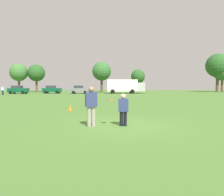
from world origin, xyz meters
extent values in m
plane|color=#47702D|center=(0.00, 0.00, 0.00)|extent=(154.22, 154.22, 0.00)
cylinder|color=gray|center=(-1.45, -0.28, 0.44)|extent=(0.17, 0.17, 0.88)
cylinder|color=gray|center=(-1.27, -0.23, 0.44)|extent=(0.17, 0.17, 0.88)
cube|color=navy|center=(-1.36, -0.25, 1.21)|extent=(0.56, 0.41, 0.66)
sphere|color=#8C664C|center=(-1.36, -0.25, 1.66)|extent=(0.25, 0.25, 0.25)
cylinder|color=black|center=(0.17, -0.15, 0.33)|extent=(0.16, 0.16, 0.65)
cylinder|color=black|center=(-0.01, -0.14, 0.33)|extent=(0.16, 0.16, 0.65)
cube|color=navy|center=(0.08, -0.15, 0.95)|extent=(0.47, 0.28, 0.59)
sphere|color=#D8AD8C|center=(0.08, -0.15, 1.35)|extent=(0.23, 0.23, 0.23)
cylinder|color=#E54C33|center=(-0.50, -0.22, 1.19)|extent=(0.27, 0.27, 0.06)
cube|color=#D8590C|center=(-3.36, 5.79, 0.01)|extent=(0.32, 0.32, 0.03)
cone|color=orange|center=(-3.36, 5.79, 0.26)|extent=(0.24, 0.24, 0.45)
cube|color=#0C4C2D|center=(-20.23, 37.43, 0.78)|extent=(4.22, 1.84, 0.90)
cube|color=#2D333D|center=(-20.48, 37.43, 1.50)|extent=(2.02, 1.66, 0.64)
cylinder|color=black|center=(-18.94, 38.44, 0.33)|extent=(0.66, 0.23, 0.66)
cylinder|color=black|center=(-18.92, 36.44, 0.33)|extent=(0.66, 0.23, 0.66)
cylinder|color=black|center=(-21.54, 38.42, 0.33)|extent=(0.66, 0.23, 0.66)
cylinder|color=black|center=(-21.52, 36.42, 0.33)|extent=(0.66, 0.23, 0.66)
cube|color=#0C4C2D|center=(-13.42, 39.66, 0.78)|extent=(4.22, 1.84, 0.90)
cube|color=#2D333D|center=(-13.67, 39.65, 1.50)|extent=(2.02, 1.66, 0.64)
cylinder|color=black|center=(-12.13, 40.67, 0.33)|extent=(0.66, 0.23, 0.66)
cylinder|color=black|center=(-12.11, 38.67, 0.33)|extent=(0.66, 0.23, 0.66)
cylinder|color=black|center=(-14.73, 40.64, 0.33)|extent=(0.66, 0.23, 0.66)
cylinder|color=black|center=(-14.71, 38.65, 0.33)|extent=(0.66, 0.23, 0.66)
cube|color=slate|center=(-6.86, 38.18, 0.78)|extent=(4.22, 1.84, 0.90)
cube|color=#2D333D|center=(-7.11, 38.17, 1.50)|extent=(2.02, 1.66, 0.64)
cylinder|color=black|center=(-5.57, 39.19, 0.33)|extent=(0.66, 0.23, 0.66)
cylinder|color=black|center=(-5.55, 37.19, 0.33)|extent=(0.66, 0.23, 0.66)
cylinder|color=black|center=(-8.18, 39.16, 0.33)|extent=(0.66, 0.23, 0.66)
cylinder|color=black|center=(-8.16, 37.16, 0.33)|extent=(0.66, 0.23, 0.66)
cube|color=white|center=(2.72, 38.96, 1.83)|extent=(6.82, 2.57, 2.70)
cube|color=#B2B2B7|center=(6.92, 39.00, 1.48)|extent=(1.82, 2.32, 2.00)
cylinder|color=black|center=(4.92, 40.35, 0.48)|extent=(0.96, 0.29, 0.96)
cylinder|color=black|center=(4.95, 37.61, 0.48)|extent=(0.96, 0.29, 0.96)
cylinder|color=black|center=(0.50, 40.31, 0.48)|extent=(0.96, 0.29, 0.96)
cylinder|color=black|center=(0.53, 37.57, 0.48)|extent=(0.96, 0.29, 0.96)
cylinder|color=#1E234C|center=(-20.76, 31.34, 0.44)|extent=(0.17, 0.17, 0.88)
cylinder|color=#1E234C|center=(-20.59, 31.39, 0.44)|extent=(0.17, 0.17, 0.88)
cube|color=#9EC6E5|center=(-20.67, 31.37, 1.19)|extent=(0.54, 0.40, 0.62)
sphere|color=tan|center=(-20.67, 31.37, 1.62)|extent=(0.24, 0.24, 0.24)
cylinder|color=brown|center=(-24.79, 48.98, 1.67)|extent=(0.56, 0.56, 3.35)
sphere|color=#3D7033|center=(-24.79, 48.98, 5.38)|extent=(4.78, 4.78, 4.78)
cylinder|color=brown|center=(-20.38, 50.04, 1.65)|extent=(0.55, 0.55, 3.30)
sphere|color=#285623|center=(-20.38, 50.04, 5.30)|extent=(4.71, 4.71, 4.71)
cylinder|color=brown|center=(-2.17, 46.66, 1.73)|extent=(0.58, 0.58, 3.47)
sphere|color=#33662D|center=(-2.17, 46.66, 5.58)|extent=(4.96, 4.96, 4.96)
cylinder|color=brown|center=(7.84, 49.32, 1.35)|extent=(0.45, 0.45, 2.71)
sphere|color=#285623|center=(7.84, 49.32, 4.35)|extent=(3.87, 3.87, 3.87)
cylinder|color=brown|center=(30.15, 49.32, 2.30)|extent=(0.77, 0.77, 4.60)
sphere|color=#285623|center=(30.15, 49.32, 7.39)|extent=(6.57, 6.57, 6.57)
cylinder|color=brown|center=(31.37, 49.06, 1.78)|extent=(0.59, 0.59, 3.56)
sphere|color=#33662D|center=(31.37, 49.06, 5.73)|extent=(5.09, 5.09, 5.09)
camera|label=1|loc=(-0.63, -9.68, 1.83)|focal=34.11mm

